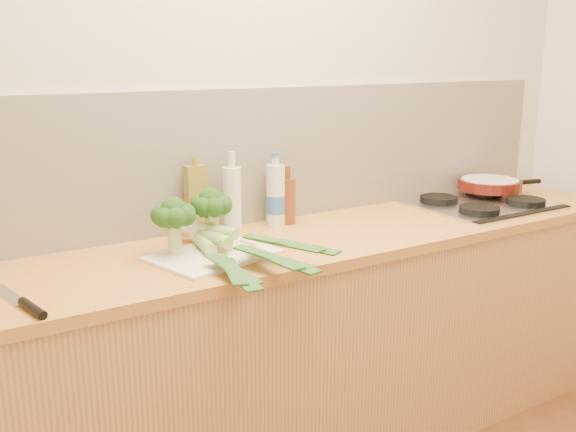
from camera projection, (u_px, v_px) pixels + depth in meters
name	position (u px, v px, depth m)	size (l,w,h in m)	color
room_shell	(253.00, 157.00, 2.56)	(3.50, 3.50, 3.50)	beige
counter	(291.00, 350.00, 2.50)	(3.20, 0.62, 0.90)	tan
gas_hob	(483.00, 203.00, 2.90)	(0.58, 0.50, 0.04)	silver
chopping_board	(213.00, 255.00, 2.17)	(0.40, 0.29, 0.01)	silver
broccoli_left	(174.00, 216.00, 2.13)	(0.15, 0.15, 0.20)	#9BBF6F
broccoli_right	(212.00, 205.00, 2.26)	(0.15, 0.15, 0.20)	#9BBF6F
leek_front	(211.00, 250.00, 2.13)	(0.16, 0.69, 0.04)	white
leek_mid	(227.00, 242.00, 2.16)	(0.18, 0.70, 0.04)	white
leek_back	(242.00, 235.00, 2.17)	(0.29, 0.58, 0.04)	white
chefs_knife	(26.00, 305.00, 1.73)	(0.10, 0.34, 0.03)	silver
skillet	(490.00, 184.00, 3.06)	(0.43, 0.30, 0.05)	#48110C
oil_tin	(196.00, 200.00, 2.41)	(0.08, 0.05, 0.30)	olive
glass_bottle	(232.00, 199.00, 2.44)	(0.07, 0.07, 0.31)	silver
amber_bottle	(287.00, 200.00, 2.58)	(0.06, 0.06, 0.24)	brown
water_bottle	(276.00, 197.00, 2.56)	(0.08, 0.08, 0.27)	silver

